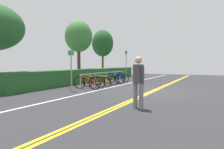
{
  "coord_description": "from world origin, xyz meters",
  "views": [
    {
      "loc": [
        -10.15,
        -2.83,
        1.41
      ],
      "look_at": [
        0.55,
        2.75,
        0.74
      ],
      "focal_mm": 32.0,
      "sensor_mm": 36.0,
      "label": 1
    }
  ],
  "objects_px": {
    "bicycle_0": "(87,83)",
    "sign_post_far": "(126,63)",
    "bike_rack": "(106,75)",
    "bicycle_4": "(113,79)",
    "bicycle_1": "(94,82)",
    "pedestrian": "(138,79)",
    "tree_mid": "(79,37)",
    "bicycle_2": "(102,81)",
    "bicycle_6": "(120,78)",
    "tree_far_right": "(103,43)",
    "bicycle_3": "(106,80)",
    "sign_post_near": "(71,66)",
    "bicycle_5": "(116,78)"
  },
  "relations": [
    {
      "from": "bike_rack",
      "to": "bicycle_4",
      "type": "xyz_separation_m",
      "value": [
        0.83,
        -0.08,
        -0.29
      ]
    },
    {
      "from": "bicycle_2",
      "to": "bicycle_3",
      "type": "distance_m",
      "value": 0.82
    },
    {
      "from": "tree_far_right",
      "to": "bicycle_4",
      "type": "bearing_deg",
      "value": -143.63
    },
    {
      "from": "bicycle_0",
      "to": "pedestrian",
      "type": "distance_m",
      "value": 5.42
    },
    {
      "from": "bicycle_0",
      "to": "bicycle_3",
      "type": "distance_m",
      "value": 2.31
    },
    {
      "from": "bike_rack",
      "to": "pedestrian",
      "type": "bearing_deg",
      "value": -142.77
    },
    {
      "from": "bicycle_4",
      "to": "tree_mid",
      "type": "xyz_separation_m",
      "value": [
        0.9,
        3.6,
        3.24
      ]
    },
    {
      "from": "bicycle_3",
      "to": "bicycle_2",
      "type": "bearing_deg",
      "value": -170.09
    },
    {
      "from": "bicycle_2",
      "to": "sign_post_near",
      "type": "height_order",
      "value": "sign_post_near"
    },
    {
      "from": "bicycle_0",
      "to": "bicycle_2",
      "type": "bearing_deg",
      "value": -1.99
    },
    {
      "from": "pedestrian",
      "to": "tree_mid",
      "type": "relative_size",
      "value": 0.34
    },
    {
      "from": "bike_rack",
      "to": "bicycle_5",
      "type": "relative_size",
      "value": 3.4
    },
    {
      "from": "bicycle_2",
      "to": "tree_far_right",
      "type": "xyz_separation_m",
      "value": [
        7.04,
        4.01,
        3.13
      ]
    },
    {
      "from": "sign_post_near",
      "to": "tree_mid",
      "type": "distance_m",
      "value": 6.64
    },
    {
      "from": "sign_post_near",
      "to": "tree_far_right",
      "type": "bearing_deg",
      "value": 21.41
    },
    {
      "from": "bicycle_4",
      "to": "sign_post_near",
      "type": "distance_m",
      "value": 4.41
    },
    {
      "from": "bicycle_2",
      "to": "bicycle_3",
      "type": "bearing_deg",
      "value": 9.91
    },
    {
      "from": "pedestrian",
      "to": "sign_post_far",
      "type": "height_order",
      "value": "sign_post_far"
    },
    {
      "from": "sign_post_near",
      "to": "bicycle_2",
      "type": "bearing_deg",
      "value": -4.43
    },
    {
      "from": "bicycle_1",
      "to": "tree_mid",
      "type": "bearing_deg",
      "value": 47.36
    },
    {
      "from": "bicycle_0",
      "to": "bicycle_3",
      "type": "bearing_deg",
      "value": 2.2
    },
    {
      "from": "bicycle_6",
      "to": "sign_post_far",
      "type": "bearing_deg",
      "value": 3.28
    },
    {
      "from": "bicycle_3",
      "to": "bicycle_6",
      "type": "xyz_separation_m",
      "value": [
        2.41,
        0.1,
        0.01
      ]
    },
    {
      "from": "bicycle_4",
      "to": "sign_post_far",
      "type": "height_order",
      "value": "sign_post_far"
    },
    {
      "from": "bicycle_1",
      "to": "bicycle_4",
      "type": "relative_size",
      "value": 1.05
    },
    {
      "from": "sign_post_near",
      "to": "tree_far_right",
      "type": "relative_size",
      "value": 0.44
    },
    {
      "from": "bicycle_0",
      "to": "sign_post_far",
      "type": "bearing_deg",
      "value": 2.55
    },
    {
      "from": "bicycle_4",
      "to": "bicycle_1",
      "type": "bearing_deg",
      "value": 178.71
    },
    {
      "from": "bicycle_1",
      "to": "bike_rack",
      "type": "bearing_deg",
      "value": 1.18
    },
    {
      "from": "bike_rack",
      "to": "tree_far_right",
      "type": "height_order",
      "value": "tree_far_right"
    },
    {
      "from": "bicycle_1",
      "to": "tree_far_right",
      "type": "xyz_separation_m",
      "value": [
        7.77,
        3.92,
        3.11
      ]
    },
    {
      "from": "bicycle_6",
      "to": "sign_post_near",
      "type": "distance_m",
      "value": 5.96
    },
    {
      "from": "bicycle_1",
      "to": "pedestrian",
      "type": "relative_size",
      "value": 1.02
    },
    {
      "from": "bicycle_2",
      "to": "bicycle_3",
      "type": "relative_size",
      "value": 1.0
    },
    {
      "from": "bicycle_3",
      "to": "pedestrian",
      "type": "distance_m",
      "value": 7.13
    },
    {
      "from": "tree_mid",
      "to": "bicycle_6",
      "type": "bearing_deg",
      "value": -78.58
    },
    {
      "from": "bicycle_6",
      "to": "pedestrian",
      "type": "height_order",
      "value": "pedestrian"
    },
    {
      "from": "bicycle_5",
      "to": "sign_post_near",
      "type": "xyz_separation_m",
      "value": [
        -4.97,
        0.09,
        0.92
      ]
    },
    {
      "from": "bicycle_2",
      "to": "bicycle_4",
      "type": "bearing_deg",
      "value": 1.15
    },
    {
      "from": "bicycle_1",
      "to": "sign_post_far",
      "type": "bearing_deg",
      "value": 2.55
    },
    {
      "from": "bicycle_2",
      "to": "bicycle_6",
      "type": "relative_size",
      "value": 0.99
    },
    {
      "from": "bicycle_1",
      "to": "pedestrian",
      "type": "distance_m",
      "value": 5.95
    },
    {
      "from": "bicycle_6",
      "to": "tree_far_right",
      "type": "height_order",
      "value": "tree_far_right"
    },
    {
      "from": "bicycle_1",
      "to": "bicycle_2",
      "type": "distance_m",
      "value": 0.74
    },
    {
      "from": "bicycle_6",
      "to": "tree_far_right",
      "type": "bearing_deg",
      "value": 44.59
    },
    {
      "from": "bicycle_6",
      "to": "sign_post_near",
      "type": "relative_size",
      "value": 0.79
    },
    {
      "from": "bicycle_1",
      "to": "bicycle_2",
      "type": "height_order",
      "value": "bicycle_1"
    },
    {
      "from": "bicycle_1",
      "to": "bicycle_3",
      "type": "bearing_deg",
      "value": 2.02
    },
    {
      "from": "bike_rack",
      "to": "sign_post_far",
      "type": "xyz_separation_m",
      "value": [
        3.75,
        0.2,
        0.87
      ]
    },
    {
      "from": "bicycle_6",
      "to": "sign_post_near",
      "type": "bearing_deg",
      "value": -179.62
    }
  ]
}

